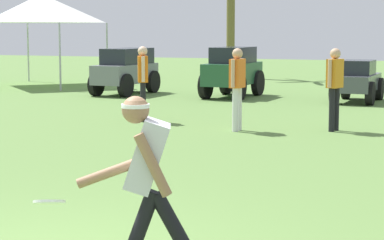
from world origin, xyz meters
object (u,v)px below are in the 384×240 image
parked_car_slot_a (126,70)px  parked_car_slot_b (233,71)px  teammate_midfield (143,76)px  parked_car_slot_c (358,80)px  teammate_deep (237,81)px  frisbee_thrower (147,178)px  event_tent (42,9)px  frisbee_in_flight (49,202)px  teammate_near_sideline (335,81)px

parked_car_slot_a → parked_car_slot_b: (3.20, 0.23, 0.02)m
teammate_midfield → parked_car_slot_c: teammate_midfield is taller
teammate_deep → parked_car_slot_c: size_ratio=0.70×
frisbee_thrower → parked_car_slot_b: (-3.98, 14.90, -0.06)m
frisbee_thrower → event_tent: (-11.20, 16.67, 1.77)m
frisbee_thrower → parked_car_slot_c: 14.71m
frisbee_in_flight → parked_car_slot_c: size_ratio=0.15×
teammate_midfield → parked_car_slot_a: bearing=118.6°
teammate_near_sideline → parked_car_slot_c: (-0.38, 5.80, -0.38)m
parked_car_slot_a → teammate_deep: bearing=-50.0°
teammate_deep → frisbee_in_flight: bearing=-83.1°
teammate_near_sideline → parked_car_slot_b: 7.15m
frisbee_thrower → teammate_midfield: 9.87m
teammate_deep → parked_car_slot_a: size_ratio=0.63×
teammate_near_sideline → parked_car_slot_a: bearing=140.8°
parked_car_slot_c → teammate_midfield: bearing=-122.2°
parked_car_slot_b → event_tent: (-7.22, 1.77, 1.83)m
teammate_near_sideline → event_tent: size_ratio=0.46×
parked_car_slot_b → event_tent: event_tent is taller
teammate_near_sideline → teammate_deep: same height
frisbee_in_flight → parked_car_slot_c: bearing=88.8°
frisbee_thrower → teammate_near_sideline: (-0.10, 8.90, 0.14)m
frisbee_thrower → frisbee_in_flight: frisbee_thrower is taller
frisbee_in_flight → teammate_deep: teammate_deep is taller
teammate_near_sideline → teammate_midfield: 3.98m
parked_car_slot_a → event_tent: (-4.03, 1.99, 1.85)m
event_tent → frisbee_thrower: bearing=-56.1°
frisbee_in_flight → teammate_near_sideline: 9.04m
teammate_deep → parked_car_slot_a: teammate_deep is taller
parked_car_slot_a → parked_car_slot_c: (6.69, 0.02, -0.16)m
frisbee_in_flight → parked_car_slot_a: parked_car_slot_a is taller
frisbee_in_flight → event_tent: event_tent is taller
event_tent → parked_car_slot_c: bearing=-10.4°
parked_car_slot_a → parked_car_slot_c: 6.69m
event_tent → frisbee_in_flight: bearing=-58.2°
teammate_deep → parked_car_slot_b: (-2.16, 6.61, -0.20)m
frisbee_in_flight → parked_car_slot_c: (0.32, 14.80, -0.01)m
teammate_midfield → teammate_deep: bearing=-17.2°
event_tent → teammate_midfield: bearing=-47.1°
parked_car_slot_a → event_tent: event_tent is taller
parked_car_slot_c → event_tent: size_ratio=0.66×
parked_car_slot_a → parked_car_slot_b: size_ratio=1.02×
parked_car_slot_b → parked_car_slot_c: bearing=-3.3°
teammate_near_sideline → teammate_deep: bearing=-160.4°
frisbee_in_flight → teammate_deep: 8.46m
frisbee_in_flight → teammate_deep: bearing=96.9°
teammate_midfield → parked_car_slot_a: (-3.10, 5.69, -0.22)m
teammate_midfield → event_tent: size_ratio=0.46×
parked_car_slot_b → parked_car_slot_c: (3.49, -0.20, -0.18)m
teammate_deep → event_tent: (-9.38, 8.38, 1.63)m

